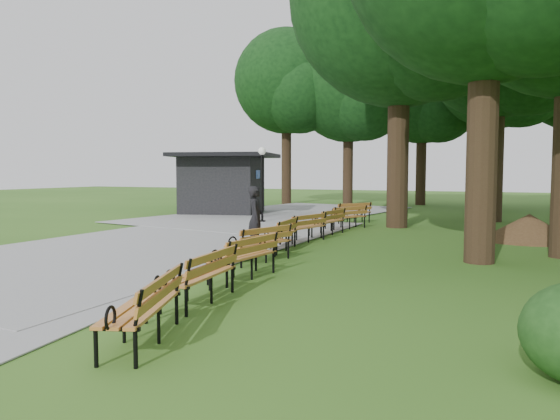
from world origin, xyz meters
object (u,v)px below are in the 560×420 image
at_px(bench_2, 242,257).
at_px(bench_7, 345,217).
at_px(person, 256,218).
at_px(bench_0, 141,308).
at_px(kiosk, 222,184).
at_px(bench_6, 327,222).
at_px(dirt_mound, 529,228).
at_px(bench_3, 259,244).
at_px(bench_5, 303,228).
at_px(bench_4, 278,234).
at_px(bench_8, 351,213).
at_px(lawn_tree_4, 498,34).
at_px(lamp_post, 262,168).
at_px(bench_1, 199,276).

bearing_deg(bench_2, bench_7, -168.72).
height_order(person, bench_0, person).
relative_size(kiosk, bench_6, 2.56).
relative_size(dirt_mound, bench_3, 1.26).
bearing_deg(bench_5, bench_0, 23.63).
distance_m(bench_4, bench_5, 1.85).
relative_size(dirt_mound, bench_7, 1.26).
relative_size(bench_4, bench_8, 1.00).
bearing_deg(lawn_tree_4, bench_6, -124.45).
height_order(lamp_post, bench_7, lamp_post).
relative_size(dirt_mound, bench_2, 1.26).
distance_m(dirt_mound, bench_7, 6.25).
bearing_deg(bench_5, bench_3, 19.57).
height_order(kiosk, bench_7, kiosk).
relative_size(bench_3, bench_5, 1.00).
bearing_deg(bench_4, bench_0, 5.67).
relative_size(person, lawn_tree_4, 0.15).
bearing_deg(bench_6, person, -2.53).
bearing_deg(bench_7, bench_1, 31.71).
relative_size(bench_1, bench_8, 1.00).
height_order(bench_0, bench_7, same).
distance_m(bench_1, bench_6, 9.58).
bearing_deg(bench_3, bench_8, -159.91).
bearing_deg(bench_8, lamp_post, -35.88).
height_order(kiosk, bench_6, kiosk).
bearing_deg(bench_2, bench_6, -167.13).
relative_size(person, bench_1, 0.92).
relative_size(lamp_post, lawn_tree_4, 0.28).
height_order(person, bench_6, person).
bearing_deg(dirt_mound, lawn_tree_4, 100.13).
xyz_separation_m(bench_1, bench_2, (-0.23, 1.96, 0.00)).
bearing_deg(kiosk, lamp_post, -55.33).
distance_m(kiosk, bench_0, 20.28).
distance_m(bench_8, lawn_tree_4, 9.70).
bearing_deg(bench_4, bench_1, 5.30).
distance_m(bench_2, bench_6, 7.60).
bearing_deg(bench_6, dirt_mound, 105.88).
distance_m(kiosk, bench_1, 18.30).
xyz_separation_m(bench_0, bench_5, (-1.51, 9.54, 0.00)).
height_order(bench_6, bench_7, same).
relative_size(dirt_mound, bench_8, 1.26).
distance_m(kiosk, bench_5, 11.50).
bearing_deg(bench_0, lawn_tree_4, 149.88).
height_order(kiosk, bench_8, kiosk).
bearing_deg(dirt_mound, bench_3, -132.41).
bearing_deg(bench_3, lawn_tree_4, 176.60).
distance_m(bench_1, bench_7, 11.57).
bearing_deg(bench_0, person, 176.47).
height_order(lamp_post, bench_2, lamp_post).
bearing_deg(bench_5, bench_7, -167.78).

